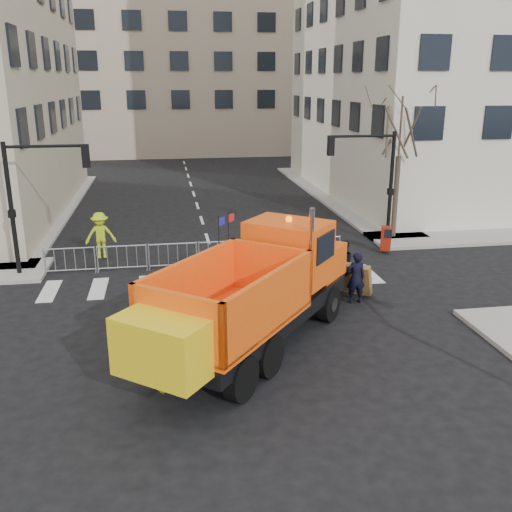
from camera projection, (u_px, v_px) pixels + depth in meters
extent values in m
plane|color=black|center=(239.00, 342.00, 17.34)|extent=(120.00, 120.00, 0.00)
cube|color=gray|center=(214.00, 258.00, 25.33)|extent=(64.00, 5.00, 0.15)
cube|color=#B9A68E|center=(175.00, 39.00, 62.83)|extent=(30.00, 18.00, 24.00)
cylinder|color=black|center=(12.00, 211.00, 22.38)|extent=(0.18, 0.18, 5.40)
cylinder|color=black|center=(391.00, 190.00, 26.81)|extent=(0.18, 0.18, 5.40)
cube|color=black|center=(257.00, 314.00, 16.80)|extent=(6.80, 7.63, 0.49)
cylinder|color=black|center=(268.00, 292.00, 19.79)|extent=(1.04, 1.16, 1.19)
cylinder|color=black|center=(329.00, 304.00, 18.73)|extent=(1.04, 1.16, 1.19)
cylinder|color=black|center=(198.00, 337.00, 16.29)|extent=(1.04, 1.16, 1.19)
cylinder|color=black|center=(268.00, 355.00, 15.22)|extent=(1.04, 1.16, 1.19)
cylinder|color=black|center=(168.00, 357.00, 15.12)|extent=(1.04, 1.16, 1.19)
cylinder|color=black|center=(241.00, 378.00, 14.05)|extent=(1.04, 1.16, 1.19)
cube|color=#FD520E|center=(306.00, 259.00, 19.45)|extent=(2.85, 2.77, 1.08)
cube|color=#FD520E|center=(288.00, 251.00, 18.09)|extent=(3.02, 2.90, 1.95)
cylinder|color=silver|center=(311.00, 251.00, 16.77)|extent=(0.15, 0.15, 2.59)
cube|color=#FD520E|center=(229.00, 294.00, 15.20)|extent=(5.08, 5.40, 1.78)
cube|color=yellow|center=(161.00, 348.00, 12.87)|extent=(2.36, 2.19, 1.40)
cube|color=brown|center=(326.00, 274.00, 21.30)|extent=(3.09, 2.65, 1.21)
imported|color=black|center=(356.00, 278.00, 20.15)|extent=(0.69, 0.46, 1.88)
imported|color=black|center=(343.00, 264.00, 21.66)|extent=(0.95, 0.76, 1.87)
imported|color=black|center=(317.00, 276.00, 20.76)|extent=(0.67, 1.02, 1.61)
imported|color=#B5D118|center=(101.00, 235.00, 24.84)|extent=(1.39, 0.90, 2.03)
cube|color=maroon|center=(386.00, 238.00, 26.07)|extent=(0.56, 0.53, 1.10)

